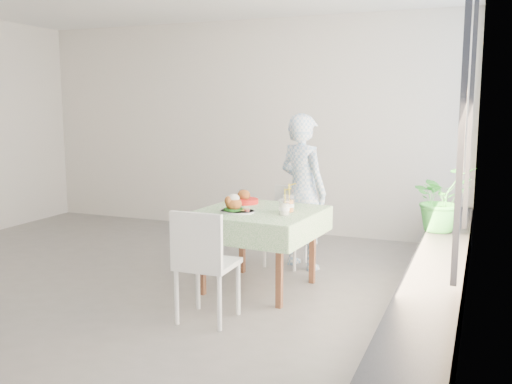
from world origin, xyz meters
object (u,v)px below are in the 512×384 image
at_px(chair_near, 207,286).
at_px(diner, 303,192).
at_px(chair_far, 286,241).
at_px(potted_plant, 441,199).
at_px(cafe_table, 259,240).
at_px(juice_cup_orange, 288,204).
at_px(main_dish, 235,206).

bearing_deg(chair_near, diner, 81.81).
distance_m(chair_far, chair_near, 1.73).
distance_m(diner, potted_plant, 1.37).
distance_m(chair_far, potted_plant, 1.64).
relative_size(cafe_table, juice_cup_orange, 3.73).
bearing_deg(cafe_table, potted_plant, 29.28).
relative_size(chair_far, chair_near, 0.92).
height_order(chair_far, main_dish, main_dish).
distance_m(main_dish, juice_cup_orange, 0.48).
distance_m(cafe_table, main_dish, 0.41).
height_order(chair_far, juice_cup_orange, juice_cup_orange).
distance_m(chair_near, potted_plant, 2.43).
bearing_deg(chair_far, main_dish, -97.32).
distance_m(main_dish, potted_plant, 1.97).
relative_size(diner, juice_cup_orange, 5.32).
distance_m(cafe_table, chair_near, 0.90).
bearing_deg(chair_near, cafe_table, 84.04).
height_order(main_dish, potted_plant, potted_plant).
height_order(cafe_table, potted_plant, potted_plant).
relative_size(chair_far, diner, 0.52).
relative_size(chair_far, juice_cup_orange, 2.74).
xyz_separation_m(chair_near, diner, (0.25, 1.72, 0.53)).
bearing_deg(main_dish, chair_near, -84.67).
xyz_separation_m(chair_far, diner, (0.18, -0.01, 0.55)).
bearing_deg(potted_plant, diner, -179.31).
bearing_deg(juice_cup_orange, main_dish, -155.76).
height_order(diner, main_dish, diner).
bearing_deg(chair_far, potted_plant, 0.14).
bearing_deg(diner, potted_plant, -153.70).
distance_m(chair_near, juice_cup_orange, 1.11).
bearing_deg(juice_cup_orange, chair_far, 110.00).
xyz_separation_m(chair_near, juice_cup_orange, (0.37, 0.90, 0.53)).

